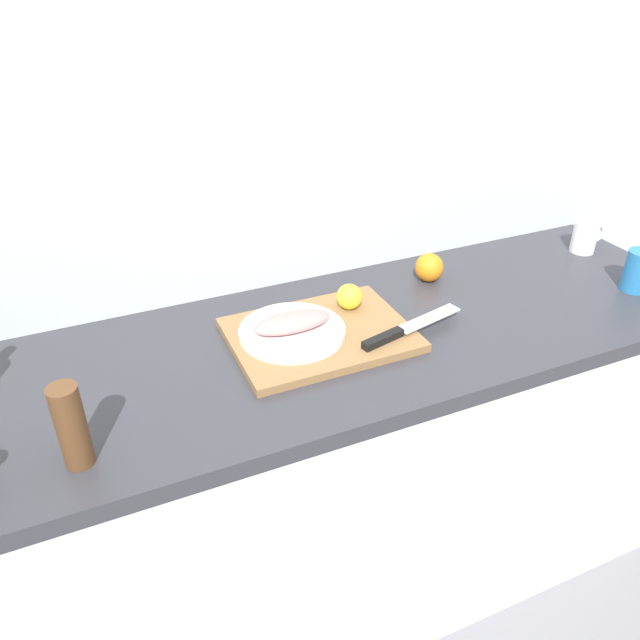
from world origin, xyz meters
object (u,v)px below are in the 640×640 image
at_px(white_plate, 292,332).
at_px(chef_knife, 400,331).
at_px(lemon_0, 349,297).
at_px(coffee_mug_1, 586,237).
at_px(pepper_mill, 71,426).
at_px(coffee_mug_2, 639,270).
at_px(fish_fillet, 292,322).
at_px(cutting_board, 320,335).

distance_m(white_plate, chef_knife, 0.25).
distance_m(lemon_0, coffee_mug_1, 0.80).
relative_size(coffee_mug_1, pepper_mill, 0.67).
distance_m(chef_knife, coffee_mug_2, 0.70).
distance_m(fish_fillet, chef_knife, 0.25).
xyz_separation_m(white_plate, coffee_mug_1, (0.97, 0.11, 0.02)).
xyz_separation_m(white_plate, pepper_mill, (-0.48, -0.21, 0.05)).
relative_size(cutting_board, coffee_mug_1, 3.71).
xyz_separation_m(chef_knife, lemon_0, (-0.05, 0.16, 0.02)).
distance_m(chef_knife, coffee_mug_1, 0.77).
relative_size(white_plate, coffee_mug_1, 2.20).
height_order(white_plate, lemon_0, lemon_0).
distance_m(cutting_board, white_plate, 0.07).
bearing_deg(white_plate, lemon_0, 17.88).
height_order(white_plate, chef_knife, chef_knife).
bearing_deg(white_plate, fish_fillet, 0.00).
bearing_deg(coffee_mug_1, cutting_board, -172.48).
distance_m(lemon_0, coffee_mug_2, 0.77).
bearing_deg(coffee_mug_2, chef_knife, 177.53).
relative_size(cutting_board, white_plate, 1.69).
bearing_deg(coffee_mug_2, fish_fillet, 171.97).
xyz_separation_m(cutting_board, coffee_mug_1, (0.91, 0.12, 0.04)).
bearing_deg(lemon_0, white_plate, -162.12).
xyz_separation_m(lemon_0, pepper_mill, (-0.66, -0.26, 0.03)).
relative_size(white_plate, lemon_0, 3.86).
xyz_separation_m(coffee_mug_1, pepper_mill, (-1.46, -0.31, 0.04)).
relative_size(coffee_mug_2, pepper_mill, 0.68).
height_order(white_plate, pepper_mill, pepper_mill).
relative_size(lemon_0, pepper_mill, 0.38).
bearing_deg(coffee_mug_2, white_plate, 171.97).
bearing_deg(white_plate, pepper_mill, -156.86).
xyz_separation_m(white_plate, chef_knife, (0.23, -0.10, 0.00)).
xyz_separation_m(fish_fillet, pepper_mill, (-0.48, -0.21, 0.03)).
bearing_deg(coffee_mug_2, coffee_mug_1, 78.11).
height_order(cutting_board, lemon_0, lemon_0).
xyz_separation_m(white_plate, fish_fillet, (0.00, 0.00, 0.03)).
height_order(white_plate, coffee_mug_2, coffee_mug_2).
bearing_deg(fish_fillet, lemon_0, 17.88).
distance_m(white_plate, coffee_mug_2, 0.93).
relative_size(white_plate, chef_knife, 0.84).
bearing_deg(cutting_board, chef_knife, -28.28).
bearing_deg(cutting_board, coffee_mug_2, -7.77).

